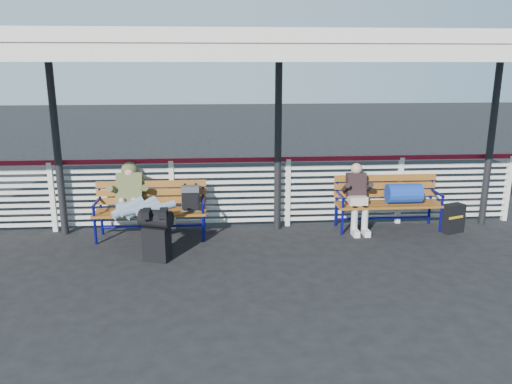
{
  "coord_description": "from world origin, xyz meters",
  "views": [
    {
      "loc": [
        0.79,
        -6.46,
        2.77
      ],
      "look_at": [
        1.37,
        1.0,
        0.86
      ],
      "focal_mm": 35.0,
      "sensor_mm": 36.0,
      "label": 1
    }
  ],
  "objects": [
    {
      "name": "ground",
      "position": [
        0.0,
        0.0,
        0.0
      ],
      "size": [
        60.0,
        60.0,
        0.0
      ],
      "primitive_type": "plane",
      "color": "black",
      "rests_on": "ground"
    },
    {
      "name": "traveler_man",
      "position": [
        -0.46,
        1.13,
        0.68
      ],
      "size": [
        0.94,
        1.63,
        0.77
      ],
      "color": "#8197AE",
      "rests_on": "ground"
    },
    {
      "name": "suitcase_side",
      "position": [
        4.75,
        1.32,
        0.25
      ],
      "size": [
        0.4,
        0.32,
        0.49
      ],
      "rotation": [
        0.0,
        0.0,
        0.36
      ],
      "color": "black",
      "rests_on": "ground"
    },
    {
      "name": "canopy",
      "position": [
        -0.0,
        0.87,
        3.04
      ],
      "size": [
        12.6,
        3.6,
        3.16
      ],
      "color": "silver",
      "rests_on": "ground"
    },
    {
      "name": "fence",
      "position": [
        0.0,
        1.9,
        0.66
      ],
      "size": [
        12.08,
        0.08,
        1.24
      ],
      "color": "silver",
      "rests_on": "ground"
    },
    {
      "name": "bench_left",
      "position": [
        -0.16,
        1.48,
        0.58
      ],
      "size": [
        1.8,
        0.56,
        0.92
      ],
      "color": "#91581C",
      "rests_on": "ground"
    },
    {
      "name": "bench_right",
      "position": [
        3.82,
        1.6,
        0.59
      ],
      "size": [
        1.8,
        0.56,
        0.92
      ],
      "color": "#91581C",
      "rests_on": "ground"
    },
    {
      "name": "companion_person",
      "position": [
        3.15,
        1.57,
        0.6
      ],
      "size": [
        0.32,
        0.66,
        1.15
      ],
      "color": "#BDB5AB",
      "rests_on": "ground"
    },
    {
      "name": "luggage_stack",
      "position": [
        -0.11,
        0.44,
        0.42
      ],
      "size": [
        0.52,
        0.4,
        0.76
      ],
      "rotation": [
        0.0,
        0.0,
        -0.35
      ],
      "color": "black",
      "rests_on": "ground"
    }
  ]
}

